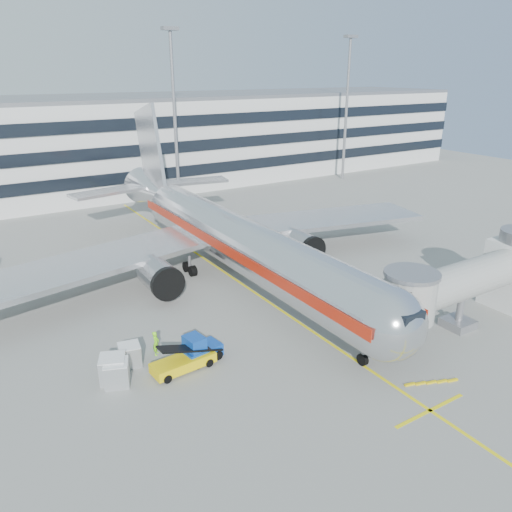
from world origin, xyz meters
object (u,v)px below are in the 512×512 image
main_jet (227,235)px  baggage_tug (199,349)px  cargo_container_left (113,369)px  belt_loader (183,362)px  ramp_worker (156,343)px  cargo_container_right (117,373)px  cargo_container_front (130,355)px

main_jet → baggage_tug: (-9.55, -13.03, -3.32)m
cargo_container_left → main_jet: bearing=38.0°
belt_loader → ramp_worker: 3.05m
cargo_container_left → ramp_worker: ramp_worker is taller
main_jet → cargo_container_right: 20.35m
cargo_container_left → ramp_worker: bearing=23.1°
baggage_tug → cargo_container_right: 5.96m
main_jet → cargo_container_front: 18.06m
baggage_tug → cargo_container_front: baggage_tug is taller
cargo_container_left → ramp_worker: 3.99m
cargo_container_right → cargo_container_front: size_ratio=1.19×
cargo_container_right → ramp_worker: (3.61, 2.16, 0.09)m
cargo_container_left → cargo_container_right: bearing=-84.2°
cargo_container_front → cargo_container_left: bearing=-141.2°
main_jet → cargo_container_left: main_jet is taller
baggage_tug → ramp_worker: (-2.34, 2.45, 0.02)m
belt_loader → cargo_container_left: bearing=163.4°
cargo_container_left → cargo_container_front: cargo_container_left is taller
belt_loader → baggage_tug: size_ratio=1.61×
cargo_container_right → ramp_worker: ramp_worker is taller
belt_loader → cargo_container_right: belt_loader is taller
main_jet → cargo_container_right: main_jet is taller
baggage_tug → ramp_worker: baggage_tug is taller
belt_loader → baggage_tug: 1.59m
belt_loader → cargo_container_right: (-4.46, 0.76, 0.20)m
baggage_tug → cargo_container_right: baggage_tug is taller
belt_loader → cargo_container_left: 4.72m
main_jet → ramp_worker: main_jet is taller
cargo_container_right → main_jet: bearing=39.4°
belt_loader → cargo_container_front: size_ratio=2.81×
cargo_container_left → cargo_container_front: (1.57, 1.26, -0.11)m
cargo_container_left → cargo_container_front: bearing=38.8°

